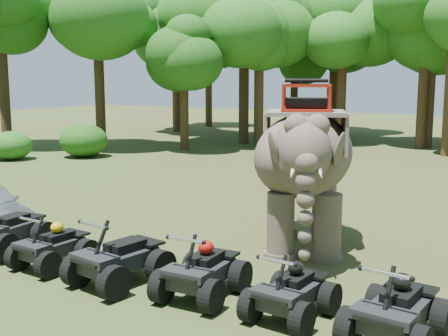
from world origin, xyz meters
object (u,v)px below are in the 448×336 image
at_px(atv_3, 202,264).
at_px(atv_5, 397,302).
at_px(atv_0, 7,223).
at_px(atv_1, 52,240).
at_px(elephant, 305,165).
at_px(atv_2, 119,250).
at_px(atv_4, 292,284).

xyz_separation_m(atv_3, atv_5, (3.55, 0.04, 0.02)).
bearing_deg(atv_0, atv_1, -13.04).
bearing_deg(elephant, atv_1, -157.23).
height_order(atv_2, atv_5, atv_2).
height_order(atv_0, atv_4, atv_0).
bearing_deg(atv_0, atv_5, -5.38).
distance_m(elephant, atv_1, 5.96).
bearing_deg(atv_1, elephant, 48.79).
xyz_separation_m(atv_0, atv_5, (9.00, 0.10, -0.02)).
xyz_separation_m(atv_0, atv_2, (3.68, -0.24, 0.01)).
bearing_deg(atv_5, atv_4, -174.50).
height_order(atv_2, atv_4, atv_2).
height_order(atv_3, atv_5, atv_5).
distance_m(atv_2, atv_4, 3.57).
distance_m(atv_1, atv_5, 7.23).
distance_m(atv_1, atv_4, 5.47).
xyz_separation_m(atv_3, atv_4, (1.80, 0.02, -0.05)).
height_order(elephant, atv_1, elephant).
relative_size(atv_3, atv_4, 1.08).
relative_size(elephant, atv_3, 2.73).
bearing_deg(atv_3, atv_2, -174.06).
distance_m(atv_3, atv_5, 3.55).
relative_size(elephant, atv_5, 2.67).
distance_m(atv_0, atv_4, 7.24).
relative_size(atv_1, atv_3, 0.93).
bearing_deg(atv_4, atv_3, -175.49).
height_order(atv_1, atv_2, atv_2).
bearing_deg(atv_3, atv_0, 177.08).
bearing_deg(atv_3, atv_4, -2.79).
relative_size(atv_0, atv_2, 0.99).
bearing_deg(atv_3, atv_5, -2.87).
xyz_separation_m(atv_2, atv_5, (5.32, 0.34, -0.03)).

